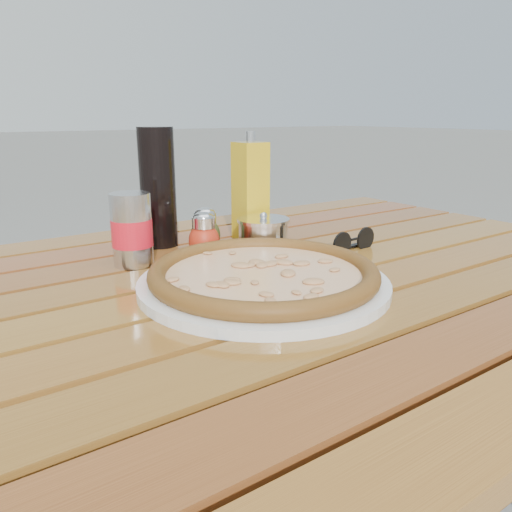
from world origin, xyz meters
TOP-DOWN VIEW (x-y plane):
  - table at (0.00, -0.00)m, footprint 1.40×0.90m
  - plate at (-0.03, -0.04)m, footprint 0.47×0.47m
  - pizza at (-0.03, -0.04)m, footprint 0.43×0.43m
  - pepper_shaker at (-0.02, 0.15)m, footprint 0.05×0.05m
  - oregano_shaker at (0.00, 0.19)m, footprint 0.06×0.06m
  - dark_bottle at (-0.05, 0.27)m, footprint 0.07×0.07m
  - soda_can at (-0.14, 0.18)m, footprint 0.09×0.09m
  - olive_oil_cruet at (0.13, 0.22)m, footprint 0.06×0.06m
  - parmesan_tin at (0.09, 0.13)m, footprint 0.10×0.10m
  - sunglasses at (0.23, 0.03)m, footprint 0.11×0.03m

SIDE VIEW (x-z plane):
  - table at x=0.00m, z-range 0.30..1.05m
  - plate at x=-0.03m, z-range 0.75..0.76m
  - sunglasses at x=0.23m, z-range 0.74..0.79m
  - pizza at x=-0.03m, z-range 0.76..0.79m
  - parmesan_tin at x=0.09m, z-range 0.74..0.82m
  - pepper_shaker at x=-0.02m, z-range 0.75..0.83m
  - oregano_shaker at x=0.00m, z-range 0.75..0.83m
  - soda_can at x=-0.14m, z-range 0.75..0.87m
  - olive_oil_cruet at x=0.13m, z-range 0.74..0.95m
  - dark_bottle at x=-0.05m, z-range 0.75..0.97m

